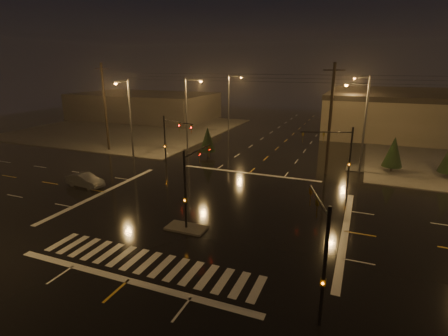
{
  "coord_description": "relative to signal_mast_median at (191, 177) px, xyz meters",
  "views": [
    {
      "loc": [
        11.47,
        -24.83,
        11.72
      ],
      "look_at": [
        0.41,
        2.45,
        3.0
      ],
      "focal_mm": 28.0,
      "sensor_mm": 36.0,
      "label": 1
    }
  ],
  "objects": [
    {
      "name": "conifer_3",
      "position": [
        -7.46,
        19.2,
        -1.44
      ],
      "size": [
        2.07,
        2.07,
        3.93
      ],
      "color": "black",
      "rests_on": "ground"
    },
    {
      "name": "stop_bar_far",
      "position": [
        -0.0,
        14.07,
        -3.75
      ],
      "size": [
        16.0,
        0.5,
        0.01
      ],
      "primitive_type": "cube",
      "color": "beige",
      "rests_on": "ground"
    },
    {
      "name": "signal_mast_median",
      "position": [
        0.0,
        0.0,
        0.0
      ],
      "size": [
        0.25,
        4.59,
        6.0
      ],
      "color": "black",
      "rests_on": "ground"
    },
    {
      "name": "streetlight_3",
      "position": [
        11.18,
        19.07,
        2.05
      ],
      "size": [
        2.77,
        0.32,
        10.0
      ],
      "color": "#38383A",
      "rests_on": "ground"
    },
    {
      "name": "utility_pole_1",
      "position": [
        8.0,
        17.07,
        2.38
      ],
      "size": [
        2.2,
        0.32,
        12.0
      ],
      "color": "black",
      "rests_on": "ground"
    },
    {
      "name": "streetlight_1",
      "position": [
        -11.18,
        21.07,
        2.05
      ],
      "size": [
        2.77,
        0.32,
        10.0
      ],
      "color": "#38383A",
      "rests_on": "ground"
    },
    {
      "name": "utility_pole_0",
      "position": [
        -22.0,
        17.07,
        2.38
      ],
      "size": [
        2.2,
        0.32,
        12.0
      ],
      "color": "black",
      "rests_on": "ground"
    },
    {
      "name": "streetlight_4",
      "position": [
        11.18,
        39.07,
        2.05
      ],
      "size": [
        2.77,
        0.32,
        10.0
      ],
      "color": "#38383A",
      "rests_on": "ground"
    },
    {
      "name": "crosswalk",
      "position": [
        -0.0,
        -5.93,
        -3.75
      ],
      "size": [
        15.0,
        2.6,
        0.01
      ],
      "primitive_type": "cube",
      "color": "beige",
      "rests_on": "ground"
    },
    {
      "name": "commercial_block",
      "position": [
        -35.0,
        45.07,
        -0.95
      ],
      "size": [
        30.0,
        18.0,
        5.6
      ],
      "primitive_type": "cube",
      "color": "#3E3837",
      "rests_on": "ground"
    },
    {
      "name": "streetlight_2",
      "position": [
        -11.18,
        37.07,
        2.05
      ],
      "size": [
        2.77,
        0.32,
        10.0
      ],
      "color": "#38383A",
      "rests_on": "ground"
    },
    {
      "name": "car_crossing",
      "position": [
        -13.77,
        3.62,
        -3.08
      ],
      "size": [
        4.18,
        1.77,
        1.34
      ],
      "primitive_type": "imported",
      "rotation": [
        0.0,
        0.0,
        1.48
      ],
      "color": "#4E5155",
      "rests_on": "ground"
    },
    {
      "name": "conifer_0",
      "position": [
        14.81,
        20.47,
        -1.35
      ],
      "size": [
        2.18,
        2.18,
        4.11
      ],
      "color": "black",
      "rests_on": "ground"
    },
    {
      "name": "streetlight_5",
      "position": [
        -16.0,
        14.26,
        2.05
      ],
      "size": [
        0.32,
        2.77,
        10.0
      ],
      "color": "#38383A",
      "rests_on": "ground"
    },
    {
      "name": "signal_mast_nw",
      "position": [
        -9.5,
        13.21,
        0.04
      ],
      "size": [
        4.84,
        1.86,
        6.0
      ],
      "color": "black",
      "rests_on": "ground"
    },
    {
      "name": "signal_mast_se",
      "position": [
        10.23,
        -6.68,
        -0.04
      ],
      "size": [
        1.55,
        3.87,
        6.0
      ],
      "color": "black",
      "rests_on": "ground"
    },
    {
      "name": "median_island",
      "position": [
        -0.0,
        -0.93,
        -3.68
      ],
      "size": [
        3.0,
        1.6,
        0.15
      ],
      "primitive_type": "cube",
      "color": "#403E39",
      "rests_on": "ground"
    },
    {
      "name": "stop_bar_near",
      "position": [
        -0.0,
        -7.93,
        -3.75
      ],
      "size": [
        16.0,
        0.5,
        0.01
      ],
      "primitive_type": "cube",
      "color": "beige",
      "rests_on": "ground"
    },
    {
      "name": "sidewalk_nw",
      "position": [
        -30.0,
        33.07,
        -3.69
      ],
      "size": [
        36.0,
        36.0,
        0.12
      ],
      "primitive_type": "cube",
      "color": "#403E39",
      "rests_on": "ground"
    },
    {
      "name": "signal_mast_ne",
      "position": [
        9.5,
        13.21,
        0.04
      ],
      "size": [
        4.84,
        1.86,
        6.0
      ],
      "color": "black",
      "rests_on": "ground"
    },
    {
      "name": "ground",
      "position": [
        -0.0,
        3.07,
        -3.75
      ],
      "size": [
        140.0,
        140.0,
        0.0
      ],
      "primitive_type": "plane",
      "color": "black",
      "rests_on": "ground"
    }
  ]
}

